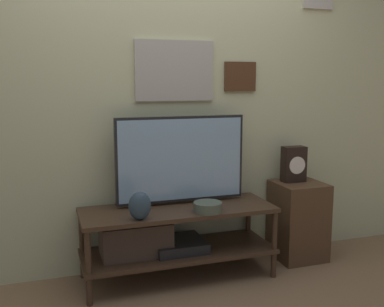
% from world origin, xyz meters
% --- Properties ---
extents(ground_plane, '(12.00, 12.00, 0.00)m').
position_xyz_m(ground_plane, '(0.00, 0.00, 0.00)').
color(ground_plane, '#846647').
extents(wall_back, '(6.40, 0.08, 2.70)m').
position_xyz_m(wall_back, '(-0.00, 0.58, 1.36)').
color(wall_back, beige).
rests_on(wall_back, ground_plane).
extents(media_console, '(1.36, 0.49, 0.52)m').
position_xyz_m(media_console, '(-0.11, 0.28, 0.33)').
color(media_console, '#422D1E').
rests_on(media_console, ground_plane).
extents(television, '(0.95, 0.05, 0.64)m').
position_xyz_m(television, '(0.06, 0.39, 0.84)').
color(television, black).
rests_on(television, media_console).
extents(vase_wide_bowl, '(0.20, 0.20, 0.07)m').
position_xyz_m(vase_wide_bowl, '(0.16, 0.13, 0.55)').
color(vase_wide_bowl, '#4C5647').
rests_on(vase_wide_bowl, media_console).
extents(vase_urn_stoneware, '(0.15, 0.10, 0.18)m').
position_xyz_m(vase_urn_stoneware, '(-0.31, 0.10, 0.61)').
color(vase_urn_stoneware, '#2D4251').
rests_on(vase_urn_stoneware, media_console).
extents(side_table, '(0.37, 0.38, 0.61)m').
position_xyz_m(side_table, '(1.01, 0.34, 0.31)').
color(side_table, '#513823').
rests_on(side_table, ground_plane).
extents(mantel_clock, '(0.18, 0.11, 0.28)m').
position_xyz_m(mantel_clock, '(0.98, 0.39, 0.75)').
color(mantel_clock, black).
rests_on(mantel_clock, side_table).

